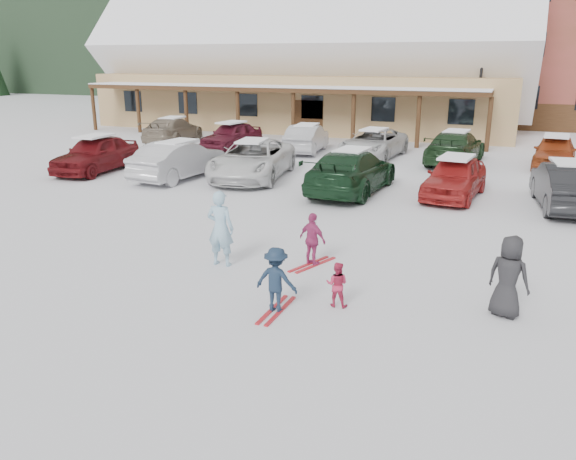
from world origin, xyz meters
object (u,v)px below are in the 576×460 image
at_px(parked_car_8, 232,136).
at_px(parked_car_11, 455,147).
at_px(parked_car_5, 566,186).
at_px(day_lodge, 306,69).
at_px(parked_car_2, 252,160).
at_px(parked_car_12, 555,152).
at_px(parked_car_1, 179,160).
at_px(parked_car_9, 307,139).
at_px(parked_car_3, 352,171).
at_px(parked_car_7, 173,130).
at_px(bystander_dark, 509,277).
at_px(toddler_red, 337,284).
at_px(child_navy, 276,280).
at_px(adult_skier, 220,228).
at_px(parked_car_10, 373,143).
at_px(parked_car_4, 455,177).
at_px(child_magenta, 313,239).
at_px(lamp_post, 480,80).
at_px(parked_car_0, 96,154).

xyz_separation_m(parked_car_8, parked_car_11, (11.59, -0.22, 0.04)).
bearing_deg(parked_car_5, day_lodge, -56.21).
bearing_deg(parked_car_2, parked_car_12, 22.61).
relative_size(parked_car_1, parked_car_9, 1.07).
bearing_deg(parked_car_1, parked_car_9, -101.91).
xyz_separation_m(parked_car_3, parked_car_7, (-12.89, 8.34, -0.06)).
xyz_separation_m(parked_car_5, parked_car_12, (0.05, 7.57, -0.04)).
height_order(bystander_dark, parked_car_7, bystander_dark).
distance_m(toddler_red, parked_car_12, 18.11).
bearing_deg(day_lodge, child_navy, -71.22).
distance_m(day_lodge, parked_car_8, 11.64).
distance_m(bystander_dark, parked_car_5, 9.30).
xyz_separation_m(day_lodge, parked_car_1, (1.39, -18.93, -3.19)).
distance_m(parked_car_7, parked_car_8, 4.28).
bearing_deg(adult_skier, parked_car_1, -54.39).
distance_m(parked_car_9, parked_car_11, 7.49).
relative_size(parked_car_9, parked_car_10, 0.86).
bearing_deg(parked_car_4, parked_car_5, 1.92).
bearing_deg(toddler_red, parked_car_1, -49.59).
xyz_separation_m(parked_car_10, parked_car_11, (3.88, -0.28, 0.06)).
bearing_deg(day_lodge, parked_car_8, -90.97).
bearing_deg(toddler_red, day_lodge, -73.86).
relative_size(parked_car_5, parked_car_12, 1.09).
distance_m(child_navy, child_magenta, 2.62).
xyz_separation_m(parked_car_7, parked_car_12, (19.98, -0.49, 0.00)).
height_order(parked_car_1, parked_car_7, parked_car_1).
bearing_deg(parked_car_10, bystander_dark, -62.70).
xyz_separation_m(adult_skier, parked_car_7, (-12.06, 16.76, -0.18)).
relative_size(lamp_post, parked_car_4, 1.47).
bearing_deg(parked_car_2, parked_car_7, 130.24).
xyz_separation_m(parked_car_8, parked_car_9, (4.13, 0.39, -0.00)).
bearing_deg(lamp_post, adult_skier, -99.78).
distance_m(toddler_red, parked_car_2, 12.50).
xyz_separation_m(adult_skier, parked_car_0, (-10.33, 8.10, -0.13)).
height_order(adult_skier, parked_car_10, adult_skier).
bearing_deg(lamp_post, child_navy, -94.27).
distance_m(child_navy, parked_car_0, 16.00).
xyz_separation_m(parked_car_0, parked_car_11, (14.06, 7.61, -0.02)).
relative_size(adult_skier, parked_car_2, 0.33).
distance_m(day_lodge, parked_car_0, 19.45).
bearing_deg(toddler_red, parked_car_2, -62.26).
bearing_deg(parked_car_4, parked_car_0, -170.01).
distance_m(toddler_red, parked_car_0, 16.43).
xyz_separation_m(parked_car_8, parked_car_10, (7.71, 0.06, -0.02)).
bearing_deg(parked_car_9, parked_car_12, 173.22).
relative_size(parked_car_0, parked_car_11, 0.87).
relative_size(toddler_red, bystander_dark, 0.57).
height_order(bystander_dark, parked_car_3, bystander_dark).
height_order(parked_car_1, parked_car_9, parked_car_1).
height_order(child_magenta, parked_car_12, parked_car_12).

